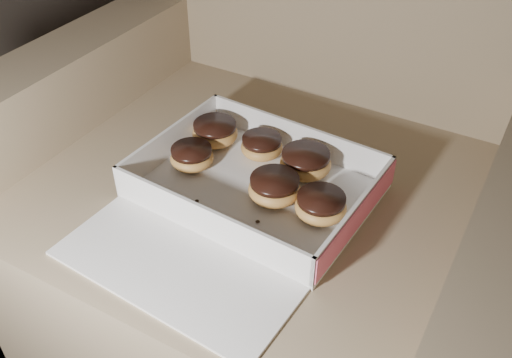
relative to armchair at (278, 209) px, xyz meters
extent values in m
cube|color=#917D5C|center=(0.00, -0.05, -0.09)|extent=(0.79, 0.79, 0.46)
cube|color=#917D5C|center=(-0.43, -0.05, -0.02)|extent=(0.13, 0.79, 0.61)
cube|color=#917D5C|center=(0.43, -0.05, -0.02)|extent=(0.13, 0.79, 0.61)
cube|color=white|center=(0.02, -0.12, 0.14)|extent=(0.39, 0.31, 0.01)
cube|color=white|center=(0.02, 0.02, 0.17)|extent=(0.38, 0.03, 0.06)
cube|color=white|center=(0.01, -0.26, 0.17)|extent=(0.38, 0.03, 0.06)
cube|color=white|center=(-0.17, -0.11, 0.17)|extent=(0.02, 0.28, 0.06)
cube|color=white|center=(0.20, -0.13, 0.17)|extent=(0.02, 0.28, 0.06)
cube|color=#E65C7B|center=(0.20, -0.13, 0.17)|extent=(0.02, 0.28, 0.05)
cube|color=white|center=(0.00, -0.34, 0.14)|extent=(0.38, 0.18, 0.01)
ellipsoid|color=#DB9D4C|center=(0.06, -0.13, 0.17)|extent=(0.09, 0.09, 0.04)
cylinder|color=black|center=(0.06, -0.13, 0.18)|extent=(0.08, 0.08, 0.01)
ellipsoid|color=#DB9D4C|center=(-0.11, -0.12, 0.16)|extent=(0.08, 0.08, 0.04)
cylinder|color=black|center=(-0.11, -0.12, 0.18)|extent=(0.07, 0.07, 0.01)
ellipsoid|color=#DB9D4C|center=(-0.12, -0.04, 0.16)|extent=(0.09, 0.09, 0.04)
cylinder|color=black|center=(-0.12, -0.04, 0.18)|extent=(0.08, 0.08, 0.01)
ellipsoid|color=#DB9D4C|center=(0.14, -0.13, 0.16)|extent=(0.08, 0.08, 0.04)
cylinder|color=black|center=(0.14, -0.13, 0.18)|extent=(0.08, 0.08, 0.01)
ellipsoid|color=#DB9D4C|center=(-0.02, -0.03, 0.16)|extent=(0.08, 0.08, 0.04)
cylinder|color=black|center=(-0.02, -0.03, 0.18)|extent=(0.07, 0.07, 0.01)
ellipsoid|color=#DB9D4C|center=(0.07, -0.04, 0.17)|extent=(0.09, 0.09, 0.04)
cylinder|color=black|center=(0.07, -0.04, 0.18)|extent=(0.08, 0.08, 0.01)
ellipsoid|color=black|center=(-0.05, -0.20, 0.15)|extent=(0.01, 0.01, 0.00)
ellipsoid|color=black|center=(-0.07, -0.24, 0.15)|extent=(0.01, 0.01, 0.00)
ellipsoid|color=black|center=(0.12, -0.14, 0.15)|extent=(0.01, 0.01, 0.00)
ellipsoid|color=black|center=(0.04, -0.23, 0.15)|extent=(0.01, 0.01, 0.00)
ellipsoid|color=black|center=(0.06, -0.19, 0.15)|extent=(0.01, 0.01, 0.00)
camera|label=1|loc=(0.39, -0.77, 0.76)|focal=40.00mm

